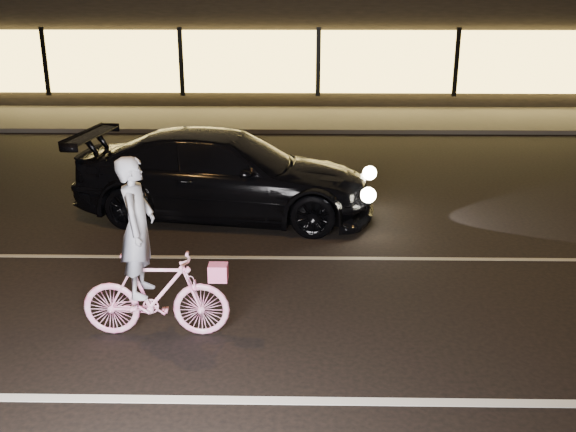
{
  "coord_description": "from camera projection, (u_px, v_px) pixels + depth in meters",
  "views": [
    {
      "loc": [
        -0.6,
        -6.64,
        3.6
      ],
      "look_at": [
        -0.73,
        0.6,
        1.13
      ],
      "focal_mm": 40.0,
      "sensor_mm": 36.0,
      "label": 1
    }
  ],
  "objects": [
    {
      "name": "sidewalk",
      "position": [
        319.0,
        119.0,
        19.72
      ],
      "size": [
        30.0,
        4.0,
        0.12
      ],
      "primitive_type": "cube",
      "color": "#383533",
      "rests_on": "ground"
    },
    {
      "name": "sedan",
      "position": [
        226.0,
        175.0,
        10.94
      ],
      "size": [
        5.28,
        2.64,
        1.47
      ],
      "rotation": [
        0.0,
        0.0,
        1.45
      ],
      "color": "black",
      "rests_on": "ground"
    },
    {
      "name": "ground",
      "position": [
        350.0,
        325.0,
        7.44
      ],
      "size": [
        90.0,
        90.0,
        0.0
      ],
      "primitive_type": "plane",
      "color": "black",
      "rests_on": "ground"
    },
    {
      "name": "storefront",
      "position": [
        316.0,
        37.0,
        24.69
      ],
      "size": [
        25.4,
        8.42,
        4.2
      ],
      "color": "black",
      "rests_on": "ground"
    },
    {
      "name": "cyclist",
      "position": [
        151.0,
        275.0,
        6.99
      ],
      "size": [
        1.63,
        0.56,
        2.06
      ],
      "rotation": [
        0.0,
        0.0,
        1.57
      ],
      "color": "#FF39A0",
      "rests_on": "ground"
    },
    {
      "name": "lane_stripe_near",
      "position": [
        362.0,
        401.0,
        6.02
      ],
      "size": [
        60.0,
        0.12,
        0.01
      ],
      "primitive_type": "cube",
      "color": "silver",
      "rests_on": "ground"
    },
    {
      "name": "lane_stripe_far",
      "position": [
        340.0,
        258.0,
        9.33
      ],
      "size": [
        60.0,
        0.1,
        0.01
      ],
      "primitive_type": "cube",
      "color": "gray",
      "rests_on": "ground"
    }
  ]
}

